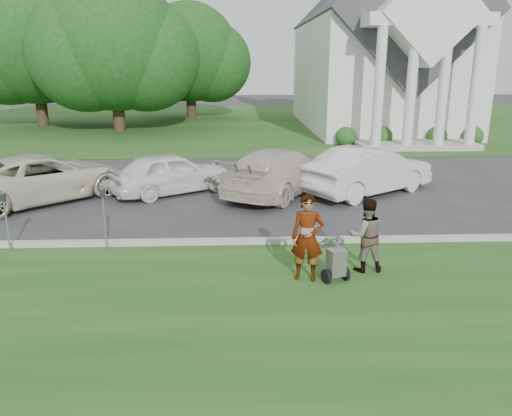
{
  "coord_description": "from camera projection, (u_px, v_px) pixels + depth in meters",
  "views": [
    {
      "loc": [
        -0.43,
        -11.0,
        4.3
      ],
      "look_at": [
        0.01,
        0.0,
        1.09
      ],
      "focal_mm": 35.0,
      "sensor_mm": 36.0,
      "label": 1
    }
  ],
  "objects": [
    {
      "name": "church_lawn",
      "position": [
        241.0,
        122.0,
        37.67
      ],
      "size": [
        80.0,
        30.0,
        0.01
      ],
      "primitive_type": "cube",
      "color": "#1C4919",
      "rests_on": "ground"
    },
    {
      "name": "car_d",
      "position": [
        369.0,
        171.0,
        16.84
      ],
      "size": [
        4.95,
        4.11,
        1.59
      ],
      "primitive_type": "imported",
      "rotation": [
        0.0,
        0.0,
        2.17
      ],
      "color": "silver",
      "rests_on": "ground"
    },
    {
      "name": "striping_cart",
      "position": [
        336.0,
        263.0,
        10.08
      ],
      "size": [
        0.75,
        1.1,
        0.95
      ],
      "rotation": [
        0.0,
        0.0,
        0.35
      ],
      "color": "black",
      "rests_on": "ground"
    },
    {
      "name": "church",
      "position": [
        379.0,
        37.0,
        32.63
      ],
      "size": [
        9.19,
        19.0,
        24.1
      ],
      "color": "white",
      "rests_on": "ground"
    },
    {
      "name": "person_right",
      "position": [
        366.0,
        236.0,
        10.51
      ],
      "size": [
        0.8,
        0.64,
        1.59
      ],
      "primitive_type": "imported",
      "rotation": [
        0.0,
        0.0,
        3.19
      ],
      "color": "#999999",
      "rests_on": "ground"
    },
    {
      "name": "car_b",
      "position": [
        171.0,
        173.0,
        16.9
      ],
      "size": [
        4.39,
        3.6,
        1.41
      ],
      "primitive_type": "imported",
      "rotation": [
        0.0,
        0.0,
        2.13
      ],
      "color": "white",
      "rests_on": "ground"
    },
    {
      "name": "ground",
      "position": [
        255.0,
        252.0,
        11.77
      ],
      "size": [
        120.0,
        120.0,
        0.0
      ],
      "primitive_type": "plane",
      "color": "#333335",
      "rests_on": "ground"
    },
    {
      "name": "car_a",
      "position": [
        43.0,
        178.0,
        16.01
      ],
      "size": [
        5.67,
        5.53,
        1.51
      ],
      "primitive_type": "imported",
      "rotation": [
        0.0,
        0.0,
        2.32
      ],
      "color": "beige",
      "rests_on": "ground"
    },
    {
      "name": "tree_far",
      "position": [
        33.0,
        41.0,
        33.6
      ],
      "size": [
        11.64,
        9.2,
        10.73
      ],
      "color": "#332316",
      "rests_on": "ground"
    },
    {
      "name": "tree_left",
      "position": [
        114.0,
        49.0,
        31.12
      ],
      "size": [
        10.63,
        8.4,
        9.71
      ],
      "color": "#332316",
      "rests_on": "ground"
    },
    {
      "name": "person_left",
      "position": [
        307.0,
        238.0,
        10.05
      ],
      "size": [
        0.73,
        0.56,
        1.79
      ],
      "primitive_type": "imported",
      "rotation": [
        0.0,
        0.0,
        -0.22
      ],
      "color": "#999999",
      "rests_on": "ground"
    },
    {
      "name": "parking_meter_near",
      "position": [
        104.0,
        211.0,
        11.7
      ],
      "size": [
        0.11,
        0.1,
        1.51
      ],
      "color": "gray",
      "rests_on": "ground"
    },
    {
      "name": "parking_meter_far",
      "position": [
        6.0,
        215.0,
        11.54
      ],
      "size": [
        0.1,
        0.09,
        1.45
      ],
      "color": "gray",
      "rests_on": "ground"
    },
    {
      "name": "car_c",
      "position": [
        280.0,
        171.0,
        16.86
      ],
      "size": [
        4.68,
        5.65,
        1.54
      ],
      "primitive_type": "imported",
      "rotation": [
        0.0,
        0.0,
        2.58
      ],
      "color": "beige",
      "rests_on": "ground"
    },
    {
      "name": "tree_back",
      "position": [
        189.0,
        57.0,
        39.06
      ],
      "size": [
        9.61,
        7.6,
        8.89
      ],
      "color": "#332316",
      "rests_on": "ground"
    },
    {
      "name": "curb",
      "position": [
        255.0,
        241.0,
        12.28
      ],
      "size": [
        80.0,
        0.18,
        0.15
      ],
      "primitive_type": "cube",
      "color": "#9E9E93",
      "rests_on": "ground"
    },
    {
      "name": "grass_strip",
      "position": [
        262.0,
        313.0,
        8.89
      ],
      "size": [
        80.0,
        7.0,
        0.01
      ],
      "primitive_type": "cube",
      "color": "#1C4919",
      "rests_on": "ground"
    }
  ]
}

